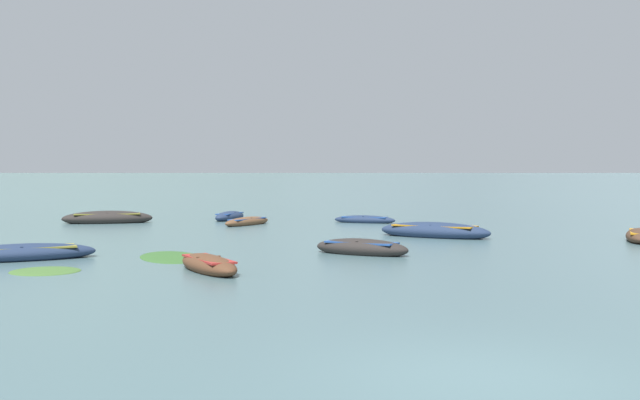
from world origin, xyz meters
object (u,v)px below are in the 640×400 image
object	(u,v)px
rowboat_0	(209,265)
rowboat_9	(365,220)
rowboat_7	(21,253)
rowboat_5	(230,216)
rowboat_3	(247,222)
rowboat_1	(434,231)
rowboat_6	(361,248)
rowboat_2	(108,218)

from	to	relation	value
rowboat_0	rowboat_9	size ratio (longest dim) A/B	1.00
rowboat_7	rowboat_9	world-z (taller)	rowboat_7
rowboat_5	rowboat_7	world-z (taller)	rowboat_7
rowboat_3	rowboat_1	bearing A→B (deg)	-38.39
rowboat_0	rowboat_3	size ratio (longest dim) A/B	0.96
rowboat_0	rowboat_9	distance (m)	18.76
rowboat_5	rowboat_6	distance (m)	17.37
rowboat_6	rowboat_7	world-z (taller)	rowboat_6
rowboat_2	rowboat_9	xyz separation A→B (m)	(13.09, 0.26, -0.09)
rowboat_3	rowboat_5	bearing A→B (deg)	110.24
rowboat_0	rowboat_6	xyz separation A→B (m)	(4.24, 3.97, 0.02)
rowboat_2	rowboat_5	distance (m)	6.37
rowboat_1	rowboat_5	xyz separation A→B (m)	(-9.55, 10.13, -0.05)
rowboat_2	rowboat_6	bearing A→B (deg)	-48.47
rowboat_5	rowboat_9	xyz separation A→B (m)	(7.18, -2.10, -0.04)
rowboat_6	rowboat_7	xyz separation A→B (m)	(-10.24, -1.56, -0.01)
rowboat_1	rowboat_2	world-z (taller)	rowboat_2
rowboat_5	rowboat_1	bearing A→B (deg)	-46.69
rowboat_0	rowboat_2	xyz separation A→B (m)	(-7.99, 17.78, 0.07)
rowboat_2	rowboat_3	size ratio (longest dim) A/B	1.37
rowboat_5	rowboat_7	xyz separation A→B (m)	(-3.92, -17.74, 0.00)
rowboat_1	rowboat_6	size ratio (longest dim) A/B	1.42
rowboat_0	rowboat_9	xyz separation A→B (m)	(5.10, 18.05, -0.02)
rowboat_5	rowboat_6	world-z (taller)	rowboat_6
rowboat_1	rowboat_3	bearing A→B (deg)	141.61
rowboat_5	rowboat_7	size ratio (longest dim) A/B	0.72
rowboat_6	rowboat_7	size ratio (longest dim) A/B	0.74
rowboat_2	rowboat_5	world-z (taller)	rowboat_2
rowboat_0	rowboat_1	xyz separation A→B (m)	(7.47, 10.02, 0.06)
rowboat_6	rowboat_5	bearing A→B (deg)	111.34
rowboat_0	rowboat_6	bearing A→B (deg)	43.14
rowboat_2	rowboat_7	xyz separation A→B (m)	(1.99, -15.37, -0.06)
rowboat_3	rowboat_7	size ratio (longest dim) A/B	0.77
rowboat_2	rowboat_5	xyz separation A→B (m)	(5.91, 2.37, -0.06)
rowboat_2	rowboat_3	distance (m)	7.36
rowboat_0	rowboat_1	bearing A→B (deg)	53.30
rowboat_0	rowboat_2	distance (m)	19.50
rowboat_0	rowboat_1	world-z (taller)	rowboat_1
rowboat_2	rowboat_7	size ratio (longest dim) A/B	1.05
rowboat_2	rowboat_7	world-z (taller)	rowboat_2
rowboat_0	rowboat_1	distance (m)	12.50
rowboat_5	rowboat_6	xyz separation A→B (m)	(6.32, -16.18, 0.01)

